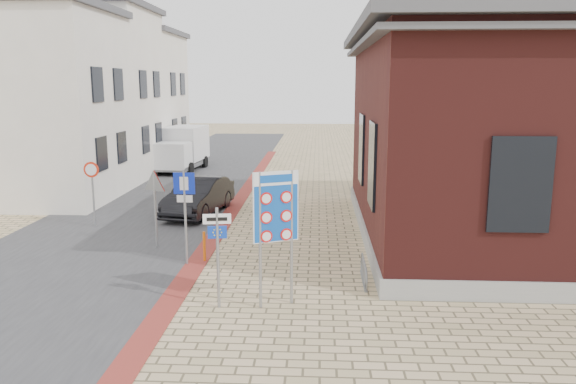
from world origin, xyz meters
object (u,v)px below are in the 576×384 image
(sedan, at_px, (199,196))
(bollard, at_px, (204,247))
(essen_sign, at_px, (218,243))
(border_sign, at_px, (276,210))
(parking_sign, at_px, (185,200))
(box_truck, at_px, (183,148))

(sedan, relative_size, bollard, 4.87)
(essen_sign, height_order, bollard, essen_sign)
(border_sign, distance_m, parking_sign, 3.95)
(sedan, xyz_separation_m, bollard, (1.41, -5.94, -0.27))
(box_truck, distance_m, essen_sign, 21.08)
(box_truck, relative_size, parking_sign, 1.84)
(essen_sign, bearing_deg, bollard, 98.14)
(sedan, bearing_deg, box_truck, 116.42)
(sedan, height_order, border_sign, border_sign)
(essen_sign, xyz_separation_m, bollard, (-1.00, 3.31, -1.10))
(essen_sign, relative_size, bollard, 2.64)
(sedan, relative_size, box_truck, 0.86)
(sedan, bearing_deg, essen_sign, -65.54)
(essen_sign, height_order, parking_sign, parking_sign)
(box_truck, distance_m, border_sign, 21.29)
(parking_sign, xyz_separation_m, bollard, (0.45, 0.30, -1.43))
(essen_sign, distance_m, bollard, 3.63)
(box_truck, bearing_deg, essen_sign, -69.40)
(parking_sign, relative_size, bollard, 3.07)
(box_truck, bearing_deg, sedan, -68.51)
(border_sign, relative_size, essen_sign, 1.34)
(sedan, bearing_deg, border_sign, -57.85)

